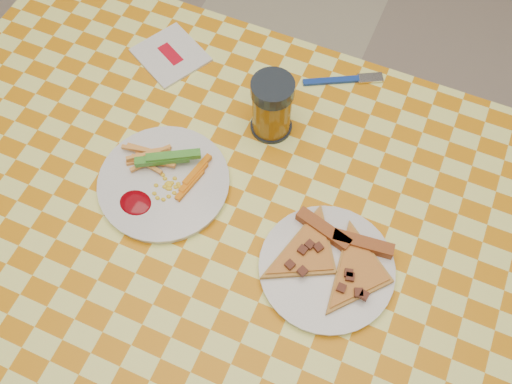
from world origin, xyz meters
TOP-DOWN VIEW (x-y plane):
  - ground at (0.00, 0.00)m, footprint 8.00×8.00m
  - table at (0.00, 0.00)m, footprint 1.28×0.88m
  - plate_left at (-0.14, 0.03)m, footprint 0.29×0.29m
  - plate_right at (0.18, -0.01)m, footprint 0.23×0.23m
  - fries_veggies at (-0.14, 0.04)m, footprint 0.17×0.16m
  - pizza_slices at (0.19, 0.00)m, footprint 0.24×0.22m
  - drink_glass at (-0.01, 0.22)m, footprint 0.08×0.08m
  - napkin at (-0.26, 0.30)m, footprint 0.17×0.16m
  - fork at (0.08, 0.37)m, footprint 0.15×0.09m

SIDE VIEW (x-z plane):
  - ground at x=0.00m, z-range 0.00..0.00m
  - table at x=0.00m, z-range 0.30..1.06m
  - napkin at x=-0.26m, z-range 0.76..0.76m
  - fork at x=0.08m, z-range 0.76..0.76m
  - plate_left at x=-0.14m, z-range 0.76..0.77m
  - plate_right at x=0.18m, z-range 0.76..0.77m
  - pizza_slices at x=0.19m, z-range 0.76..0.79m
  - fries_veggies at x=-0.14m, z-range 0.76..0.80m
  - drink_glass at x=-0.01m, z-range 0.75..0.88m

